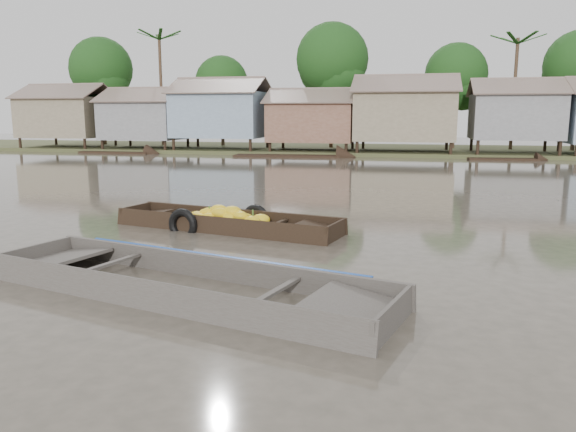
# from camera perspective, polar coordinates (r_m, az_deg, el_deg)

# --- Properties ---
(ground) EXTENTS (120.00, 120.00, 0.00)m
(ground) POSITION_cam_1_polar(r_m,az_deg,el_deg) (10.59, -4.92, -5.00)
(ground) COLOR #464035
(ground) RESTS_ON ground
(riverbank) EXTENTS (120.00, 12.47, 10.22)m
(riverbank) POSITION_cam_1_polar(r_m,az_deg,el_deg) (41.60, 12.59, 10.51)
(riverbank) COLOR #384723
(riverbank) RESTS_ON ground
(banana_boat) EXTENTS (5.95, 2.64, 0.83)m
(banana_boat) POSITION_cam_1_polar(r_m,az_deg,el_deg) (13.87, -6.53, -0.62)
(banana_boat) COLOR black
(banana_boat) RESTS_ON ground
(viewer_boat) EXTENTS (7.17, 3.57, 0.56)m
(viewer_boat) POSITION_cam_1_polar(r_m,az_deg,el_deg) (9.08, -10.33, -7.45)
(viewer_boat) COLOR #413B37
(viewer_boat) RESTS_ON ground
(distant_boats) EXTENTS (48.78, 16.16, 0.35)m
(distant_boats) POSITION_cam_1_polar(r_m,az_deg,el_deg) (34.04, 23.60, 4.71)
(distant_boats) COLOR black
(distant_boats) RESTS_ON ground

